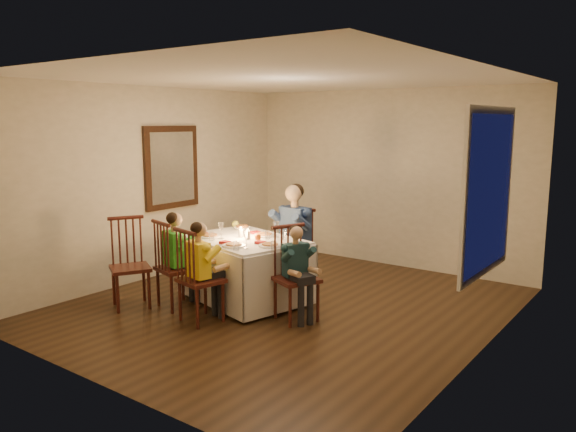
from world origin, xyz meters
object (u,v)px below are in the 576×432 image
Objects in this scene: child_green at (178,306)px; chair_end at (296,320)px; child_teal at (296,320)px; dining_table at (244,256)px; chair_near_left at (178,306)px; child_yellow at (202,321)px; chair_near_right at (202,321)px; serving_bowl at (242,228)px; adult at (293,286)px; chair_adult at (293,286)px; chair_extra at (132,307)px.

chair_end is at bearing -146.57° from child_green.
dining_table is at bearing 100.76° from child_teal.
chair_near_left is 1.45m from child_teal.
child_yellow is at bearing -67.78° from dining_table.
serving_bowl is at bearing -56.96° from chair_near_right.
serving_bowl is at bearing 89.39° from child_teal.
adult is (-0.76, 1.00, 0.00)m from chair_end.
chair_near_left is at bearing 132.16° from chair_end.
child_yellow reaches higher than chair_end.
serving_bowl is (-0.50, -0.43, 0.78)m from adult.
adult is at bearing -97.64° from child_green.
adult is 1.58m from child_green.
child_yellow reaches higher than child_teal.
chair_adult and chair_near_right have the same top height.
child_teal is (0.76, -1.00, 0.00)m from chair_adult.
dining_table reaches higher than chair_end.
chair_adult is at bearing -97.64° from chair_near_left.
chair_near_left is at bearing -96.09° from serving_bowl.
adult reaches higher than child_teal.
child_teal is at bearing -44.65° from adult.
child_green is 1.45m from child_teal.
adult is (1.04, 1.78, 0.00)m from chair_extra.
chair_adult is 0.92× the size of child_green.
chair_near_right is at bearing 177.72° from child_green.
chair_near_left and chair_end have the same top height.
chair_extra is at bearing 52.17° from chair_near_left.
dining_table reaches higher than child_yellow.
serving_bowl is (-0.46, 1.21, 0.78)m from child_yellow.
chair_adult is at bearing 93.11° from dining_table.
child_yellow is (-0.81, -0.63, 0.00)m from chair_end.
adult is 1.02m from serving_bowl.
chair_extra is at bearing 137.21° from child_teal.
serving_bowl is at bearing -80.91° from chair_near_left.
chair_end is at bearing -129.63° from chair_near_right.
dining_table is 1.43m from chair_extra.
child_green is at bearing -104.70° from adult.
child_teal is (1.80, 0.78, 0.00)m from chair_extra.
chair_near_right is 0.77× the size of adult.
chair_extra is (-1.80, -0.78, 0.00)m from chair_end.
chair_end is 5.41× the size of serving_bowl.
chair_near_left is at bearing -0.00° from child_green.
serving_bowl is at bearing -56.96° from child_yellow.
chair_extra is (-1.04, -1.78, 0.00)m from chair_adult.
adult is 1.26m from child_teal.
dining_table is 1.62× the size of chair_near_left.
child_yellow is at bearing 152.00° from chair_end.
chair_end is at bearing 0.00° from child_teal.
chair_adult is 0.00m from adult.
adult is (0.00, 0.00, 0.00)m from chair_adult.
chair_near_left is 1.00× the size of chair_near_right.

